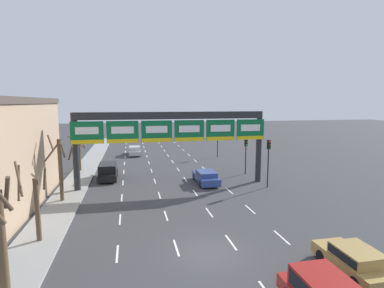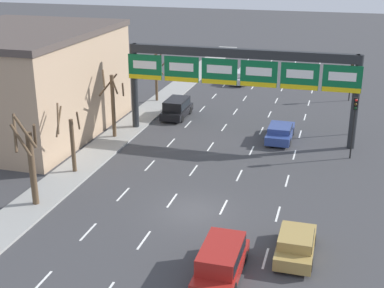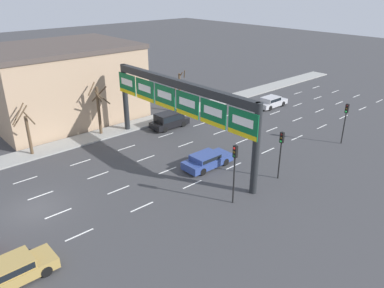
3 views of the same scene
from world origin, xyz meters
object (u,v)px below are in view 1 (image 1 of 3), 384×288
at_px(traffic_light_mid_block, 269,154).
at_px(car_silver, 135,150).
at_px(tree_bare_third, 60,165).
at_px(sign_gantry, 173,129).
at_px(suv_black, 108,171).
at_px(car_gold, 354,260).
at_px(traffic_light_near_gantry, 218,137).
at_px(tree_bare_second, 34,202).
at_px(car_blue, 206,176).
at_px(traffic_light_far_end, 246,148).
at_px(tree_bare_furthest, 80,148).

bearing_deg(traffic_light_mid_block, car_silver, 120.65).
height_order(car_silver, tree_bare_third, tree_bare_third).
xyz_separation_m(sign_gantry, tree_bare_third, (-9.81, -2.79, -2.56)).
xyz_separation_m(sign_gantry, suv_black, (-6.55, 4.08, -4.71)).
height_order(sign_gantry, car_gold, sign_gantry).
relative_size(sign_gantry, traffic_light_near_gantry, 4.43).
bearing_deg(car_silver, tree_bare_second, -101.90).
bearing_deg(tree_bare_second, car_blue, 39.53).
xyz_separation_m(suv_black, traffic_light_far_end, (15.54, -0.66, 2.05)).
bearing_deg(car_gold, tree_bare_furthest, 122.59).
relative_size(car_gold, traffic_light_far_end, 0.97).
relative_size(car_silver, tree_bare_third, 0.84).
relative_size(car_blue, traffic_light_mid_block, 1.01).
height_order(car_silver, traffic_light_far_end, traffic_light_far_end).
height_order(sign_gantry, traffic_light_near_gantry, sign_gantry).
distance_m(car_silver, tree_bare_second, 29.97).
bearing_deg(suv_black, tree_bare_furthest, 127.77).
xyz_separation_m(traffic_light_mid_block, tree_bare_second, (-18.67, -8.16, -0.83)).
bearing_deg(car_silver, sign_gantry, -79.54).
bearing_deg(car_gold, car_silver, 105.33).
bearing_deg(tree_bare_third, car_silver, 73.70).
xyz_separation_m(sign_gantry, traffic_light_far_end, (8.98, 3.42, -2.67)).
relative_size(sign_gantry, tree_bare_second, 3.92).
distance_m(sign_gantry, traffic_light_far_end, 9.98).
bearing_deg(sign_gantry, car_blue, 6.39).
relative_size(sign_gantry, car_blue, 3.96).
xyz_separation_m(suv_black, tree_bare_furthest, (-3.50, 4.52, 1.95)).
height_order(car_blue, tree_bare_second, tree_bare_second).
bearing_deg(sign_gantry, tree_bare_furthest, 139.46).
relative_size(car_gold, tree_bare_third, 0.74).
distance_m(tree_bare_third, tree_bare_furthest, 11.39).
xyz_separation_m(car_gold, suv_black, (-12.92, 21.18, 0.22)).
bearing_deg(sign_gantry, tree_bare_third, -164.12).
relative_size(car_silver, tree_bare_furthest, 0.87).
bearing_deg(tree_bare_second, traffic_light_mid_block, 23.61).
height_order(traffic_light_far_end, tree_bare_furthest, tree_bare_furthest).
relative_size(traffic_light_near_gantry, tree_bare_second, 0.89).
xyz_separation_m(car_blue, traffic_light_far_end, (5.53, 3.03, 2.30)).
distance_m(sign_gantry, tree_bare_furthest, 13.52).
distance_m(sign_gantry, traffic_light_mid_block, 9.59).
bearing_deg(traffic_light_mid_block, traffic_light_near_gantry, 90.64).
bearing_deg(car_blue, sign_gantry, -173.61).
xyz_separation_m(tree_bare_second, tree_bare_third, (-0.16, 7.64, 0.60)).
xyz_separation_m(sign_gantry, traffic_light_mid_block, (9.03, -2.26, -2.33)).
bearing_deg(tree_bare_second, suv_black, 77.96).
xyz_separation_m(car_blue, tree_bare_third, (-13.26, -3.18, 2.40)).
relative_size(suv_black, tree_bare_second, 0.93).
bearing_deg(traffic_light_mid_block, sign_gantry, 165.93).
xyz_separation_m(car_silver, car_gold, (9.85, -35.94, -0.00)).
height_order(car_gold, tree_bare_furthest, tree_bare_furthest).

